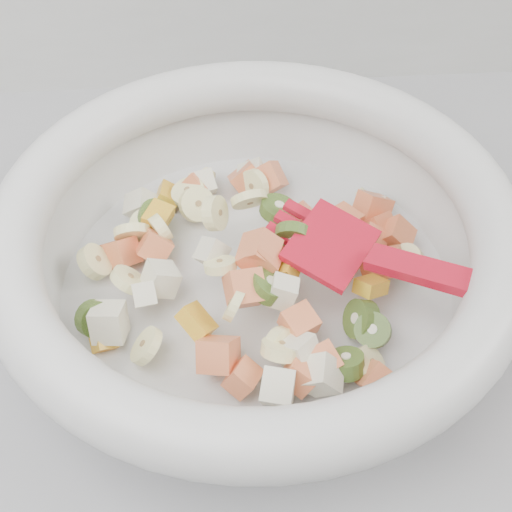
{
  "coord_description": "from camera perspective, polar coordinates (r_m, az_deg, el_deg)",
  "views": [
    {
      "loc": [
        -0.02,
        1.11,
        1.32
      ],
      "look_at": [
        0.0,
        1.45,
        0.95
      ],
      "focal_mm": 50.0,
      "sensor_mm": 36.0,
      "label": 1
    }
  ],
  "objects": [
    {
      "name": "mixing_bowl",
      "position": [
        0.49,
        0.04,
        0.66
      ],
      "size": [
        0.42,
        0.36,
        0.11
      ],
      "color": "silver",
      "rests_on": "counter"
    }
  ]
}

